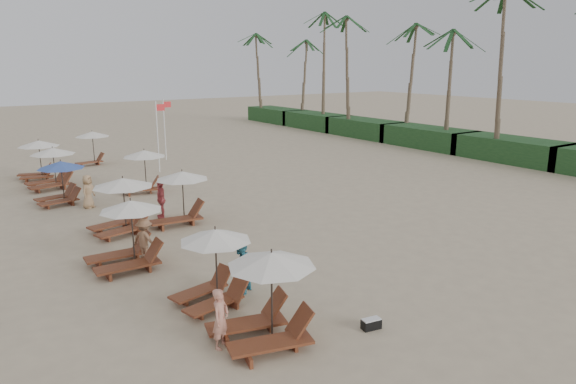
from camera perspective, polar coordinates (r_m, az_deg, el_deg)
ground at (r=18.94m, az=4.47°, el=-6.69°), size 160.00×160.00×0.00m
shrub_hedge at (r=43.98m, az=15.17°, el=5.81°), size 3.20×53.00×1.60m
palm_row at (r=44.22m, az=14.94°, el=17.72°), size 7.00×52.00×12.30m
lounger_station_0 at (r=12.84m, az=-2.78°, el=-11.88°), size 2.64×2.36×2.27m
lounger_station_1 at (r=14.87m, az=-8.56°, el=-8.12°), size 2.36×2.05×2.19m
lounger_station_2 at (r=18.13m, az=-17.50°, el=-4.90°), size 2.59×2.07×2.28m
lounger_station_3 at (r=21.78m, az=-18.05°, el=-1.38°), size 2.69×2.40×2.24m
lounger_station_4 at (r=27.44m, az=-23.91°, el=1.05°), size 2.49×2.21×2.09m
lounger_station_5 at (r=31.09m, az=-24.71°, el=2.31°), size 2.77×2.35×2.21m
lounger_station_6 at (r=33.83m, az=-25.85°, el=3.36°), size 2.53×2.33×2.29m
inland_station_0 at (r=22.32m, az=-11.88°, el=-0.33°), size 2.88×2.24×2.22m
inland_station_1 at (r=28.31m, az=-15.67°, el=2.76°), size 2.64×2.24×2.22m
inland_station_2 at (r=37.28m, az=-20.79°, el=5.08°), size 2.52×2.24×2.22m
beachgoer_near at (r=12.83m, az=-7.40°, el=-13.60°), size 0.66×0.61×1.51m
beachgoer_mid_a at (r=15.54m, az=-5.21°, el=-8.19°), size 1.01×0.96×1.64m
beachgoer_mid_b at (r=18.59m, az=-15.45°, el=-5.10°), size 0.97×1.13×1.52m
beachgoer_far_a at (r=23.57m, az=-13.76°, el=-0.77°), size 0.67×1.06×1.67m
beachgoer_far_b at (r=26.17m, az=-21.10°, el=0.06°), size 0.91×0.91×1.60m
duffel_bag at (r=13.97m, az=9.12°, el=-14.07°), size 0.54×0.33×0.28m
flag_pole_near at (r=33.32m, az=-14.08°, el=6.28°), size 0.60×0.08×4.42m
flag_pole_far at (r=37.60m, az=-13.35°, el=7.03°), size 0.59×0.08×4.27m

